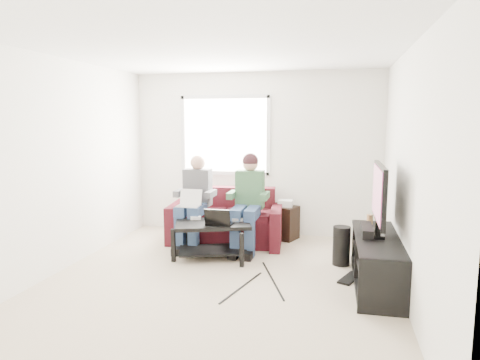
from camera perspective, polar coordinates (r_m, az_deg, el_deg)
name	(u,v)px	position (r m, az deg, el deg)	size (l,w,h in m)	color
floor	(218,282)	(5.06, -2.92, -13.42)	(4.50, 4.50, 0.00)	beige
ceiling	(216,49)	(4.77, -3.16, 17.06)	(4.50, 4.50, 0.00)	white
wall_back	(255,154)	(6.93, 2.03, 3.47)	(4.50, 4.50, 0.00)	white
wall_front	(116,212)	(2.68, -16.25, -4.17)	(4.50, 4.50, 0.00)	white
wall_left	(58,166)	(5.62, -23.06, 1.77)	(4.50, 4.50, 0.00)	white
wall_right	(409,175)	(4.62, 21.57, 0.63)	(4.50, 4.50, 0.00)	white
window	(225,135)	(7.00, -2.03, 5.98)	(1.48, 0.04, 1.28)	white
sofa	(226,222)	(6.55, -1.89, -5.64)	(1.79, 0.93, 0.81)	#481213
person_left	(194,197)	(6.31, -6.09, -2.29)	(0.40, 0.71, 1.33)	navy
person_right	(248,195)	(6.11, 1.09, -2.02)	(0.40, 0.71, 1.37)	navy
laptop_silver	(189,202)	(6.09, -6.81, -2.93)	(0.32, 0.22, 0.24)	silver
coffee_table	(213,232)	(5.79, -3.65, -6.89)	(1.12, 0.88, 0.49)	black
laptop_black	(220,215)	(5.62, -2.73, -4.73)	(0.34, 0.24, 0.24)	black
controller_a	(196,218)	(5.94, -5.94, -5.05)	(0.14, 0.09, 0.04)	silver
controller_b	(209,218)	(5.95, -4.10, -5.02)	(0.14, 0.09, 0.04)	black
controller_c	(237,220)	(5.82, -0.40, -5.30)	(0.14, 0.09, 0.04)	gray
tv_stand	(377,263)	(5.15, 17.82, -10.54)	(0.51, 1.65, 0.55)	black
tv	(379,195)	(5.06, 18.06, -1.95)	(0.12, 1.10, 0.81)	black
soundbar	(367,230)	(5.14, 16.55, -6.42)	(0.12, 0.50, 0.10)	black
drink_cup	(370,219)	(5.65, 16.92, -5.02)	(0.08, 0.08, 0.12)	#9F7144
console_white	(381,269)	(4.75, 18.28, -11.21)	(0.30, 0.22, 0.06)	silver
console_grey	(375,248)	(5.41, 17.58, -8.69)	(0.34, 0.26, 0.08)	gray
console_black	(378,258)	(5.08, 17.90, -9.87)	(0.38, 0.30, 0.07)	black
subwoofer	(341,246)	(5.69, 13.37, -8.53)	(0.22, 0.22, 0.50)	black
keyboard_floor	(350,278)	(5.29, 14.45, -12.55)	(0.15, 0.44, 0.02)	black
end_table	(285,222)	(6.74, 6.03, -5.53)	(0.35, 0.35, 0.62)	black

